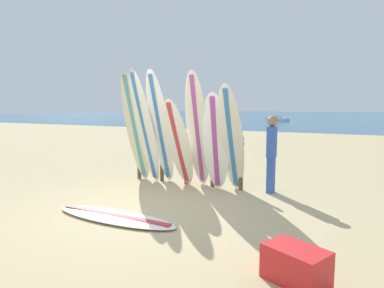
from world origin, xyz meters
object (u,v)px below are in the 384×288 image
at_px(surfboard_leaning_right, 215,142).
at_px(surfboard_lying_on_sand, 114,217).
at_px(surfboard_leaning_left, 145,127).
at_px(surfboard_leaning_center_right, 198,131).
at_px(surfboard_rack, 186,154).
at_px(surfboard_leaning_far_right, 231,139).
at_px(surfboard_leaning_center, 179,144).
at_px(surfboard_leaning_far_left, 135,127).
at_px(beachgoer_standing, 272,151).
at_px(small_boat_offshore, 277,118).
at_px(surfboard_leaning_center_left, 160,129).
at_px(cooler_box, 296,265).

height_order(surfboard_leaning_right, surfboard_lying_on_sand, surfboard_leaning_right).
relative_size(surfboard_leaning_left, surfboard_leaning_center_right, 1.04).
height_order(surfboard_leaning_left, surfboard_lying_on_sand, surfboard_leaning_left).
bearing_deg(surfboard_rack, surfboard_leaning_far_right, -15.80).
distance_m(surfboard_leaning_left, surfboard_leaning_center, 0.88).
bearing_deg(surfboard_leaning_right, surfboard_rack, 160.77).
height_order(surfboard_leaning_far_left, surfboard_leaning_left, surfboard_leaning_left).
height_order(surfboard_leaning_left, beachgoer_standing, surfboard_leaning_left).
bearing_deg(surfboard_leaning_right, surfboard_leaning_left, -174.37).
height_order(surfboard_rack, surfboard_leaning_far_left, surfboard_leaning_far_left).
relative_size(surfboard_leaning_right, surfboard_lying_on_sand, 0.92).
bearing_deg(small_boat_offshore, surfboard_rack, -82.30).
distance_m(surfboard_rack, surfboard_leaning_far_left, 1.33).
bearing_deg(surfboard_leaning_left, surfboard_leaning_center_left, 11.96).
xyz_separation_m(beachgoer_standing, cooler_box, (0.98, -3.32, -0.68)).
bearing_deg(small_boat_offshore, surfboard_leaning_left, -83.77).
distance_m(surfboard_leaning_center_left, cooler_box, 4.54).
height_order(surfboard_leaning_center_left, surfboard_leaning_center, surfboard_leaning_center_left).
xyz_separation_m(surfboard_leaning_center_left, cooler_box, (3.32, -2.89, -1.09)).
xyz_separation_m(surfboard_leaning_far_right, cooler_box, (1.70, -2.93, -0.92)).
distance_m(surfboard_rack, surfboard_leaning_center_left, 0.83).
xyz_separation_m(surfboard_leaning_far_left, surfboard_leaning_center_left, (0.69, -0.03, -0.01)).
height_order(surfboard_leaning_far_left, surfboard_leaning_center_left, surfboard_leaning_far_left).
distance_m(surfboard_leaning_center, surfboard_leaning_far_right, 1.17).
xyz_separation_m(surfboard_leaning_left, surfboard_leaning_center_left, (0.36, 0.08, -0.03)).
bearing_deg(surfboard_leaning_far_right, surfboard_leaning_left, -176.72).
bearing_deg(surfboard_leaning_right, surfboard_lying_on_sand, -108.96).
relative_size(surfboard_leaning_center, surfboard_leaning_right, 0.94).
bearing_deg(surfboard_leaning_far_left, surfboard_rack, 16.57).
distance_m(surfboard_leaning_left, surfboard_leaning_far_right, 2.00).
xyz_separation_m(surfboard_leaning_left, surfboard_leaning_center, (0.82, 0.06, -0.33)).
height_order(surfboard_leaning_center_right, beachgoer_standing, surfboard_leaning_center_right).
height_order(surfboard_leaning_center, surfboard_lying_on_sand, surfboard_leaning_center).
bearing_deg(surfboard_leaning_center_right, cooler_box, -50.28).
xyz_separation_m(surfboard_leaning_left, cooler_box, (3.68, -2.81, -1.11)).
height_order(surfboard_leaning_center_right, small_boat_offshore, surfboard_leaning_center_right).
bearing_deg(beachgoer_standing, cooler_box, -73.64).
distance_m(surfboard_leaning_right, small_boat_offshore, 33.85).
height_order(surfboard_leaning_left, small_boat_offshore, surfboard_leaning_left).
distance_m(surfboard_leaning_far_left, surfboard_lying_on_sand, 2.81).
distance_m(surfboard_leaning_center_left, beachgoer_standing, 2.42).
xyz_separation_m(surfboard_leaning_center_left, surfboard_leaning_far_right, (1.62, 0.04, -0.17)).
bearing_deg(surfboard_leaning_center_left, surfboard_leaning_far_right, 1.32).
bearing_deg(surfboard_leaning_far_right, surfboard_lying_on_sand, -117.00).
xyz_separation_m(surfboard_leaning_right, surfboard_lying_on_sand, (-0.79, -2.29, -0.99)).
relative_size(surfboard_leaning_center_left, surfboard_leaning_far_right, 1.15).
distance_m(surfboard_leaning_center, surfboard_leaning_right, 0.82).
bearing_deg(small_boat_offshore, beachgoer_standing, -79.09).
bearing_deg(surfboard_rack, surfboard_leaning_far_left, -163.43).
distance_m(surfboard_lying_on_sand, cooler_box, 2.93).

